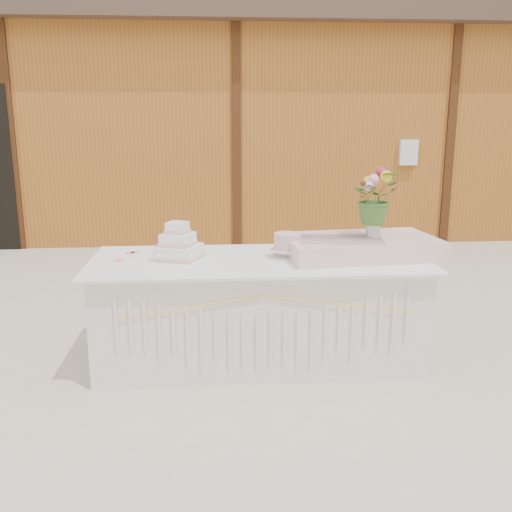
{
  "coord_description": "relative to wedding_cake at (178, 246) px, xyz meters",
  "views": [
    {
      "loc": [
        -0.31,
        -3.94,
        1.73
      ],
      "look_at": [
        0.0,
        0.3,
        0.72
      ],
      "focal_mm": 40.0,
      "sensor_mm": 36.0,
      "label": 1
    }
  ],
  "objects": [
    {
      "name": "wedding_cake",
      "position": [
        0.0,
        0.0,
        0.0
      ],
      "size": [
        0.38,
        0.38,
        0.26
      ],
      "rotation": [
        0.0,
        0.0,
        -0.38
      ],
      "color": "white",
      "rests_on": "cake_table"
    },
    {
      "name": "loose_flowers",
      "position": [
        -0.4,
        0.02,
        -0.08
      ],
      "size": [
        0.26,
        0.37,
        0.02
      ],
      "primitive_type": null,
      "rotation": [
        0.0,
        0.0,
        0.42
      ],
      "color": "pink",
      "rests_on": "cake_table"
    },
    {
      "name": "satin_runner",
      "position": [
        1.32,
        -0.01,
        -0.02
      ],
      "size": [
        1.15,
        0.75,
        0.14
      ],
      "primitive_type": "cube",
      "rotation": [
        0.0,
        0.0,
        0.11
      ],
      "color": "#FFD8CD",
      "rests_on": "cake_table"
    },
    {
      "name": "cake_table",
      "position": [
        0.58,
        -0.06,
        -0.47
      ],
      "size": [
        2.4,
        1.0,
        0.77
      ],
      "color": "silver",
      "rests_on": "ground"
    },
    {
      "name": "ground",
      "position": [
        0.58,
        -0.05,
        -0.86
      ],
      "size": [
        80.0,
        80.0,
        0.0
      ],
      "primitive_type": "plane",
      "color": "beige",
      "rests_on": "ground"
    },
    {
      "name": "pink_cake_stand",
      "position": [
        0.78,
        -0.03,
        0.01
      ],
      "size": [
        0.25,
        0.25,
        0.18
      ],
      "color": "white",
      "rests_on": "cake_table"
    },
    {
      "name": "bouquet",
      "position": [
        1.42,
        0.01,
        0.38
      ],
      "size": [
        0.44,
        0.42,
        0.39
      ],
      "primitive_type": "imported",
      "rotation": [
        0.0,
        0.0,
        0.44
      ],
      "color": "#3A6227",
      "rests_on": "flower_vase"
    },
    {
      "name": "flower_vase",
      "position": [
        1.42,
        0.01,
        0.12
      ],
      "size": [
        0.1,
        0.1,
        0.14
      ],
      "primitive_type": "cylinder",
      "color": "#AEADB2",
      "rests_on": "satin_runner"
    },
    {
      "name": "barn",
      "position": [
        0.56,
        5.94,
        0.82
      ],
      "size": [
        12.6,
        4.6,
        3.3
      ],
      "color": "#9F5921",
      "rests_on": "ground"
    }
  ]
}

